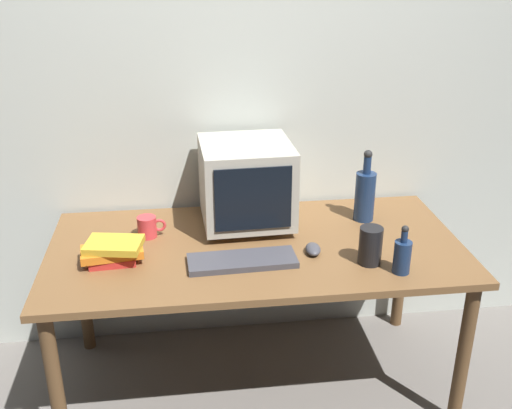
% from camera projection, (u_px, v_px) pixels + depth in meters
% --- Properties ---
extents(ground_plane, '(6.00, 6.00, 0.00)m').
position_uv_depth(ground_plane, '(256.00, 380.00, 2.76)').
color(ground_plane, slate).
extents(back_wall, '(4.00, 0.08, 2.50)m').
position_uv_depth(back_wall, '(243.00, 86.00, 2.69)').
color(back_wall, beige).
rests_on(back_wall, ground).
extents(desk, '(1.69, 0.83, 0.70)m').
position_uv_depth(desk, '(256.00, 260.00, 2.51)').
color(desk, brown).
rests_on(desk, ground).
extents(crt_monitor, '(0.39, 0.40, 0.37)m').
position_uv_depth(crt_monitor, '(246.00, 183.00, 2.58)').
color(crt_monitor, '#B2AD9E').
rests_on(crt_monitor, desk).
extents(keyboard, '(0.43, 0.17, 0.02)m').
position_uv_depth(keyboard, '(242.00, 261.00, 2.33)').
color(keyboard, '#3F3F47').
rests_on(keyboard, desk).
extents(computer_mouse, '(0.07, 0.11, 0.04)m').
position_uv_depth(computer_mouse, '(313.00, 249.00, 2.41)').
color(computer_mouse, '#3F3F47').
rests_on(computer_mouse, desk).
extents(bottle_tall, '(0.09, 0.09, 0.33)m').
position_uv_depth(bottle_tall, '(365.00, 194.00, 2.66)').
color(bottle_tall, navy).
rests_on(bottle_tall, desk).
extents(bottle_short, '(0.07, 0.07, 0.19)m').
position_uv_depth(bottle_short, '(402.00, 255.00, 2.25)').
color(bottle_short, navy).
rests_on(bottle_short, desk).
extents(book_stack, '(0.25, 0.18, 0.09)m').
position_uv_depth(book_stack, '(113.00, 251.00, 2.33)').
color(book_stack, red).
rests_on(book_stack, desk).
extents(mug, '(0.12, 0.08, 0.09)m').
position_uv_depth(mug, '(148.00, 227.00, 2.53)').
color(mug, '#CC383D').
rests_on(mug, desk).
extents(metal_canister, '(0.09, 0.09, 0.15)m').
position_uv_depth(metal_canister, '(370.00, 246.00, 2.31)').
color(metal_canister, black).
rests_on(metal_canister, desk).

